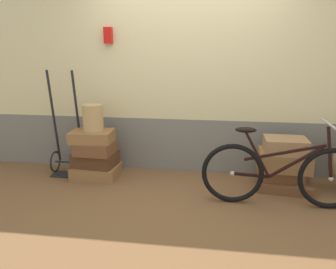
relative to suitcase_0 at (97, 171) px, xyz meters
The scene contains 13 objects.
ground 1.22m from the suitcase_0, 17.09° to the right, with size 10.12×5.20×0.06m, color brown.
station_building 1.87m from the suitcase_0, 22.64° to the left, with size 8.12×0.74×2.87m.
suitcase_0 is the anchor object (origin of this frame).
suitcase_1 0.16m from the suitcase_0, 121.74° to the left, with size 0.52×0.41×0.17m, color #4C2D19.
suitcase_2 0.33m from the suitcase_0, 69.20° to the right, with size 0.45×0.39×0.15m, color brown.
suitcase_3 0.47m from the suitcase_0, 139.13° to the right, with size 0.51×0.39×0.14m, color olive.
suitcase_4 2.34m from the suitcase_0, ahead, with size 0.61×0.49×0.11m, color brown.
suitcase_5 2.29m from the suitcase_0, ahead, with size 0.52×0.40×0.13m, color brown.
suitcase_6 2.34m from the suitcase_0, ahead, with size 0.58×0.45×0.21m, color olive.
suitcase_7 2.37m from the suitcase_0, ahead, with size 0.48×0.39×0.16m, color #9E754C.
wicker_basket 0.71m from the suitcase_0, 151.87° to the right, with size 0.25×0.25×0.33m, color tan.
luggage_trolley 0.50m from the suitcase_0, 167.62° to the left, with size 0.41×0.36×1.36m.
bicycle 2.27m from the suitcase_0, 12.95° to the right, with size 1.65×0.46×0.91m.
Camera 1 is at (0.38, -3.68, 1.63)m, focal length 36.98 mm.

